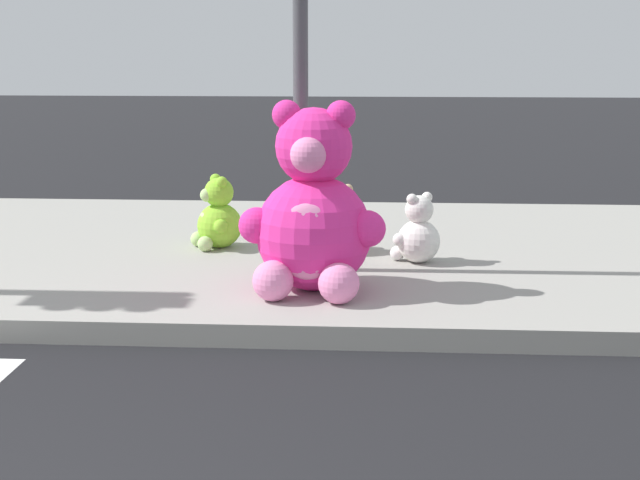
# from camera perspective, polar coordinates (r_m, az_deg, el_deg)

# --- Properties ---
(sidewalk) EXTENTS (28.00, 4.40, 0.15)m
(sidewalk) POSITION_cam_1_polar(r_m,az_deg,el_deg) (7.77, -8.04, -0.83)
(sidewalk) COLOR #9E9B93
(sidewalk) RESTS_ON ground_plane
(sign_pole) EXTENTS (0.56, 0.11, 3.20)m
(sign_pole) POSITION_cam_1_polar(r_m,az_deg,el_deg) (6.64, -1.23, 12.52)
(sign_pole) COLOR #4C4C51
(sign_pole) RESTS_ON sidewalk
(plush_pink_large) EXTENTS (1.00, 0.89, 1.29)m
(plush_pink_large) POSITION_cam_1_polar(r_m,az_deg,el_deg) (6.15, -0.45, 1.49)
(plush_pink_large) COLOR #F22D93
(plush_pink_large) RESTS_ON sidewalk
(plush_tan) EXTENTS (0.39, 0.39, 0.55)m
(plush_tan) POSITION_cam_1_polar(r_m,az_deg,el_deg) (7.38, 1.22, 0.94)
(plush_tan) COLOR tan
(plush_tan) RESTS_ON sidewalk
(plush_lime) EXTENTS (0.44, 0.43, 0.61)m
(plush_lime) POSITION_cam_1_polar(r_m,az_deg,el_deg) (7.57, -6.44, 1.32)
(plush_lime) COLOR #8CD133
(plush_lime) RESTS_ON sidewalk
(plush_white) EXTENTS (0.38, 0.39, 0.54)m
(plush_white) POSITION_cam_1_polar(r_m,az_deg,el_deg) (7.07, 6.10, 0.35)
(plush_white) COLOR white
(plush_white) RESTS_ON sidewalk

